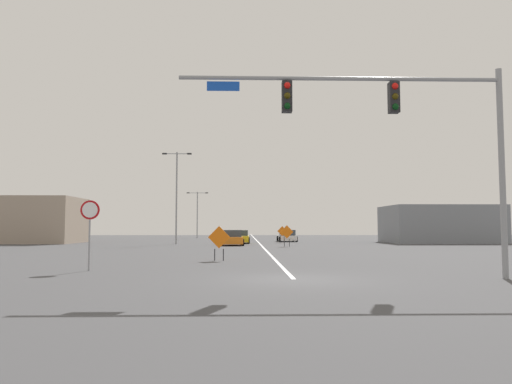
{
  "coord_description": "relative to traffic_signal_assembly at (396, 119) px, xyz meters",
  "views": [
    {
      "loc": [
        -1.66,
        -16.24,
        1.73
      ],
      "look_at": [
        -0.74,
        19.71,
        4.28
      ],
      "focal_mm": 34.43,
      "sensor_mm": 36.0,
      "label": 1
    }
  ],
  "objects": [
    {
      "name": "roadside_building_west",
      "position": [
        -27.03,
        36.52,
        -2.96
      ],
      "size": [
        8.48,
        7.67,
        4.84
      ],
      "color": "gray",
      "rests_on": "ground"
    },
    {
      "name": "car_white_near",
      "position": [
        -0.09,
        41.03,
        -4.74
      ],
      "size": [
        2.2,
        4.1,
        1.35
      ],
      "color": "white",
      "rests_on": "ground"
    },
    {
      "name": "roadside_building_east",
      "position": [
        16.17,
        36.64,
        -3.38
      ],
      "size": [
        11.4,
        7.94,
        3.99
      ],
      "color": "gray",
      "rests_on": "ground"
    },
    {
      "name": "road_centre_stripe",
      "position": [
        -3.5,
        47.82,
        -5.37
      ],
      "size": [
        0.16,
        95.61,
        0.01
      ],
      "color": "white",
      "rests_on": "ground"
    },
    {
      "name": "street_lamp_mid_left",
      "position": [
        -11.88,
        32.96,
        -0.04
      ],
      "size": [
        2.94,
        0.24,
        9.23
      ],
      "color": "gray",
      "rests_on": "ground"
    },
    {
      "name": "stop_sign",
      "position": [
        -11.24,
        3.33,
        -3.42
      ],
      "size": [
        0.76,
        0.07,
        2.77
      ],
      "color": "gray",
      "rests_on": "ground"
    },
    {
      "name": "construction_sign_right_lane",
      "position": [
        -0.94,
        37.2,
        -4.23
      ],
      "size": [
        1.07,
        0.19,
        1.8
      ],
      "color": "orange",
      "rests_on": "ground"
    },
    {
      "name": "ground",
      "position": [
        -3.5,
        0.01,
        -5.38
      ],
      "size": [
        172.1,
        172.1,
        0.0
      ],
      "primitive_type": "plane",
      "color": "#444447"
    },
    {
      "name": "car_yellow_passing",
      "position": [
        -5.5,
        35.45,
        -4.75
      ],
      "size": [
        2.06,
        4.55,
        1.37
      ],
      "color": "gold",
      "rests_on": "ground"
    },
    {
      "name": "construction_sign_left_shoulder",
      "position": [
        -1.38,
        26.57,
        -4.2
      ],
      "size": [
        1.15,
        0.19,
        1.86
      ],
      "color": "orange",
      "rests_on": "ground"
    },
    {
      "name": "traffic_signal_assembly",
      "position": [
        0.0,
        0.0,
        0.0
      ],
      "size": [
        11.01,
        0.44,
        7.13
      ],
      "color": "gray",
      "rests_on": "ground"
    },
    {
      "name": "car_blue_far",
      "position": [
        -6.63,
        50.53,
        -4.78
      ],
      "size": [
        2.17,
        4.04,
        1.26
      ],
      "color": "#1E389E",
      "rests_on": "ground"
    },
    {
      "name": "construction_sign_median_far",
      "position": [
        -6.41,
        8.98,
        -4.27
      ],
      "size": [
        1.14,
        0.16,
        1.77
      ],
      "color": "orange",
      "rests_on": "ground"
    },
    {
      "name": "car_orange_distant",
      "position": [
        -6.21,
        29.7,
        -4.73
      ],
      "size": [
        2.23,
        4.08,
        1.43
      ],
      "color": "orange",
      "rests_on": "ground"
    },
    {
      "name": "street_lamp_near_left",
      "position": [
        -12.29,
        59.46,
        -1.12
      ],
      "size": [
        3.3,
        0.24,
        7.1
      ],
      "color": "gray",
      "rests_on": "ground"
    }
  ]
}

